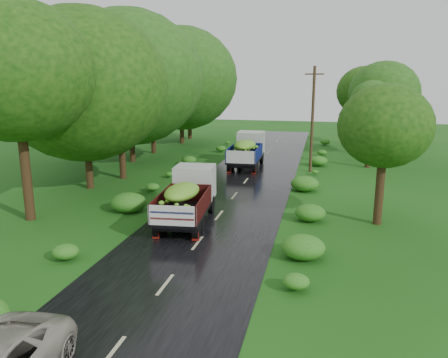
% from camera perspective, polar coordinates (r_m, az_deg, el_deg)
% --- Properties ---
extents(ground, '(120.00, 120.00, 0.00)m').
position_cam_1_polar(ground, '(15.72, -7.69, -13.56)').
color(ground, '#14480F').
rests_on(ground, ground).
extents(road, '(6.50, 80.00, 0.02)m').
position_cam_1_polar(road, '(20.08, -2.68, -7.35)').
color(road, black).
rests_on(road, ground).
extents(road_lines, '(0.12, 69.60, 0.00)m').
position_cam_1_polar(road_lines, '(20.98, -1.95, -6.39)').
color(road_lines, '#BFB78C').
rests_on(road_lines, road).
extents(truck_near, '(2.61, 6.06, 2.48)m').
position_cam_1_polar(truck_near, '(21.64, -4.73, -1.99)').
color(truck_near, black).
rests_on(truck_near, ground).
extents(truck_far, '(2.30, 6.25, 2.61)m').
position_cam_1_polar(truck_far, '(34.98, 3.07, 3.98)').
color(truck_far, black).
rests_on(truck_far, ground).
extents(utility_pole, '(1.38, 0.23, 7.85)m').
position_cam_1_polar(utility_pole, '(33.34, 11.48, 7.74)').
color(utility_pole, '#382616').
rests_on(utility_pole, ground).
extents(trees_left, '(6.11, 34.48, 9.22)m').
position_cam_1_polar(trees_left, '(37.96, -10.71, 12.65)').
color(trees_left, black).
rests_on(trees_left, ground).
extents(trees_right, '(5.53, 29.97, 7.28)m').
position_cam_1_polar(trees_right, '(39.06, 19.13, 9.96)').
color(trees_right, black).
rests_on(trees_right, ground).
extents(shrubs, '(11.90, 44.00, 0.70)m').
position_cam_1_polar(shrubs, '(28.38, 2.17, -0.49)').
color(shrubs, '#1C6217').
rests_on(shrubs, ground).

